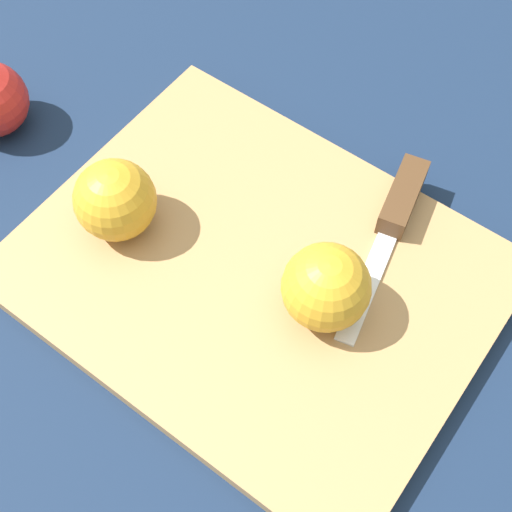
{
  "coord_description": "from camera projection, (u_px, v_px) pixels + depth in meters",
  "views": [
    {
      "loc": [
        0.13,
        -0.26,
        0.53
      ],
      "look_at": [
        0.0,
        0.0,
        0.04
      ],
      "focal_mm": 50.0,
      "sensor_mm": 36.0,
      "label": 1
    }
  ],
  "objects": [
    {
      "name": "ground_plane",
      "position": [
        256.0,
        278.0,
        0.6
      ],
      "size": [
        4.0,
        4.0,
        0.0
      ],
      "primitive_type": "plane",
      "color": "#14233D"
    },
    {
      "name": "apple_half_left",
      "position": [
        115.0,
        200.0,
        0.58
      ],
      "size": [
        0.07,
        0.07,
        0.07
      ],
      "rotation": [
        0.0,
        0.0,
        0.86
      ],
      "color": "gold",
      "rests_on": "cutting_board"
    },
    {
      "name": "cutting_board",
      "position": [
        256.0,
        273.0,
        0.6
      ],
      "size": [
        0.43,
        0.36,
        0.02
      ],
      "color": "#A37A4C",
      "rests_on": "ground_plane"
    },
    {
      "name": "knife",
      "position": [
        399.0,
        207.0,
        0.61
      ],
      "size": [
        0.03,
        0.18,
        0.02
      ],
      "rotation": [
        0.0,
        0.0,
        -1.53
      ],
      "color": "silver",
      "rests_on": "cutting_board"
    },
    {
      "name": "apple_half_right",
      "position": [
        326.0,
        287.0,
        0.54
      ],
      "size": [
        0.07,
        0.07,
        0.07
      ],
      "rotation": [
        0.0,
        0.0,
        0.72
      ],
      "color": "gold",
      "rests_on": "cutting_board"
    }
  ]
}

